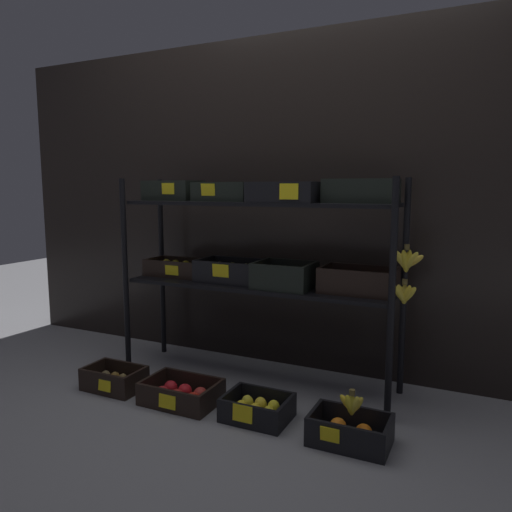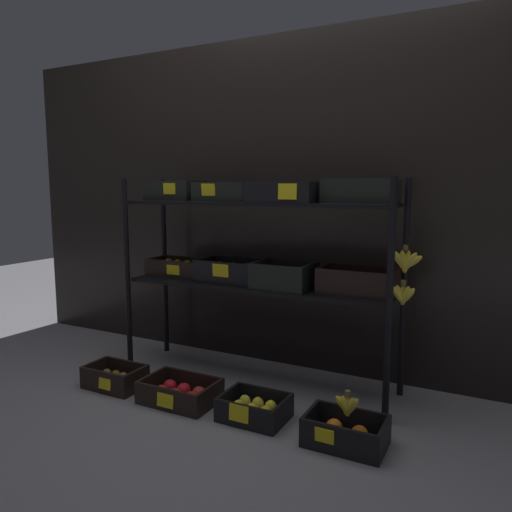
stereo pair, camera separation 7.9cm
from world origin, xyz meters
TOP-DOWN VIEW (x-y plane):
  - ground_plane at (0.00, 0.00)m, footprint 10.00×10.00m
  - storefront_wall at (0.00, 0.38)m, footprint 3.92×0.12m
  - display_rack at (0.03, 0.01)m, footprint 1.66×0.38m
  - crate_ground_kiwi at (-0.64, -0.44)m, footprint 0.31×0.21m
  - crate_ground_apple_red at (-0.22, -0.42)m, footprint 0.38×0.26m
  - crate_ground_lemon at (0.21, -0.41)m, footprint 0.31×0.24m
  - crate_ground_orange at (0.65, -0.45)m, footprint 0.34×0.22m
  - banana_bunch_loose at (0.66, -0.45)m, footprint 0.12×0.04m

SIDE VIEW (x-z plane):
  - ground_plane at x=0.00m, z-range 0.00..0.00m
  - crate_ground_apple_red at x=-0.22m, z-range -0.01..0.10m
  - crate_ground_lemon at x=0.21m, z-range -0.01..0.10m
  - crate_ground_kiwi at x=-0.64m, z-range -0.01..0.11m
  - crate_ground_orange at x=0.65m, z-range -0.01..0.11m
  - banana_bunch_loose at x=0.66m, z-range 0.12..0.23m
  - display_rack at x=0.03m, z-range 0.21..1.34m
  - storefront_wall at x=0.00m, z-range 0.00..1.95m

